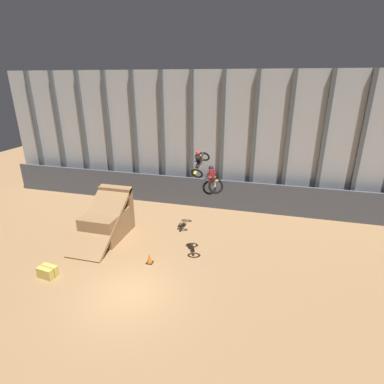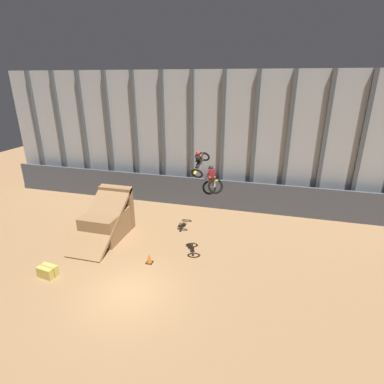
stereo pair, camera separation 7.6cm
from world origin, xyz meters
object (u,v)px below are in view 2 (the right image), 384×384
dirt_ramp (109,220)px  rider_bike_left_air (200,162)px  rider_bike_right_air (212,182)px  traffic_cone_near_ramp (149,258)px  hay_bale_trackside (48,271)px

dirt_ramp → rider_bike_left_air: bearing=12.7°
dirt_ramp → rider_bike_right_air: bearing=-11.9°
rider_bike_right_air → traffic_cone_near_ramp: size_ratio=3.15×
dirt_ramp → hay_bale_trackside: (-0.81, -4.80, -0.75)m
dirt_ramp → rider_bike_right_air: size_ratio=2.53×
dirt_ramp → rider_bike_right_air: 7.96m
dirt_ramp → traffic_cone_near_ramp: dirt_ramp is taller
rider_bike_left_air → hay_bale_trackside: size_ratio=1.91×
rider_bike_left_air → hay_bale_trackside: rider_bike_left_air is taller
rider_bike_left_air → rider_bike_right_air: 3.03m
rider_bike_left_air → traffic_cone_near_ramp: size_ratio=3.21×
rider_bike_right_air → traffic_cone_near_ramp: (-3.20, -0.91, -4.36)m
rider_bike_right_air → hay_bale_trackside: 9.49m
dirt_ramp → hay_bale_trackside: size_ratio=4.74×
rider_bike_left_air → dirt_ramp: bearing=-160.7°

